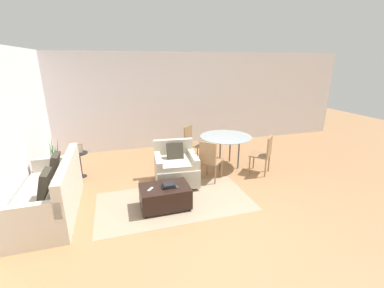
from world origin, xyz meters
TOP-DOWN VIEW (x-y plane):
  - ground_plane at (0.00, 0.00)m, footprint 20.00×20.00m
  - wall_back at (0.00, 4.00)m, footprint 12.00×0.06m
  - wall_left at (-3.10, 1.50)m, footprint 0.06×12.00m
  - area_rug at (-0.46, 0.68)m, footprint 2.81×1.47m
  - couch at (-2.54, 0.93)m, footprint 0.87×1.94m
  - armchair at (-0.25, 1.44)m, footprint 0.93×0.96m
  - ottoman at (-0.66, 0.55)m, footprint 0.86×0.57m
  - book_stack at (-0.60, 0.51)m, footprint 0.24×0.18m
  - tv_remote_primary at (-0.92, 0.53)m, footprint 0.12×0.13m
  - tv_remote_secondary at (-0.46, 0.48)m, footprint 0.06×0.14m
  - potted_plant at (-2.71, 2.43)m, footprint 0.36×0.36m
  - side_table at (-2.22, 2.34)m, footprint 0.36×0.36m
  - picture_frame at (-2.22, 2.34)m, footprint 0.18×0.07m
  - dining_table at (1.13, 1.99)m, footprint 1.24×1.24m
  - dining_chair_near_left at (0.46, 1.33)m, footprint 0.59×0.59m
  - dining_chair_near_right at (1.79, 1.33)m, footprint 0.59×0.59m
  - dining_chair_far_left at (0.46, 2.66)m, footprint 0.59×0.59m

SIDE VIEW (x-z plane):
  - ground_plane at x=0.00m, z-range 0.00..0.00m
  - area_rug at x=-0.46m, z-range 0.00..0.01m
  - potted_plant at x=-2.71m, z-range -0.30..0.72m
  - ottoman at x=-0.66m, z-range 0.02..0.42m
  - couch at x=-2.54m, z-range -0.15..0.79m
  - armchair at x=-0.25m, z-range -0.08..0.79m
  - side_table at x=-2.22m, z-range 0.11..0.68m
  - tv_remote_primary at x=-0.92m, z-range 0.40..0.41m
  - tv_remote_secondary at x=-0.46m, z-range 0.40..0.41m
  - book_stack at x=-0.60m, z-range 0.40..0.46m
  - dining_chair_near_left at x=0.46m, z-range 0.07..0.97m
  - dining_chair_near_right at x=1.79m, z-range 0.07..0.97m
  - dining_chair_far_left at x=0.46m, z-range 0.07..0.97m
  - picture_frame at x=-2.22m, z-range 0.57..0.77m
  - dining_table at x=1.13m, z-range 0.31..1.08m
  - wall_back at x=0.00m, z-range 0.00..2.75m
  - wall_left at x=-3.10m, z-range 0.00..2.75m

